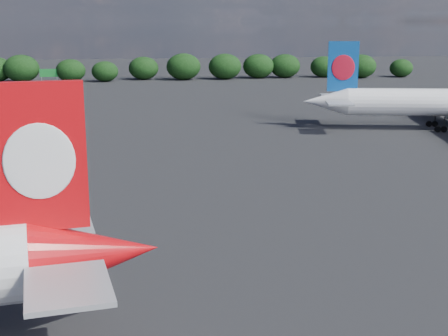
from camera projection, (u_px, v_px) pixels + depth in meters
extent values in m
plane|color=black|center=(77.00, 152.00, 97.17)|extent=(500.00, 500.00, 0.00)
cone|color=red|center=(96.00, 254.00, 40.31)|extent=(8.90, 6.31, 5.14)
cube|color=red|center=(39.00, 157.00, 37.92)|extent=(5.67, 1.35, 9.25)
ellipsoid|color=white|center=(39.00, 162.00, 37.68)|extent=(4.30, 0.84, 4.73)
ellipsoid|color=white|center=(39.00, 159.00, 38.25)|extent=(4.30, 0.84, 4.73)
cube|color=#A8AAB1|center=(68.00, 286.00, 34.37)|extent=(5.49, 6.79, 0.31)
cube|color=#A8AAB1|center=(59.00, 224.00, 44.89)|extent=(5.49, 6.79, 0.31)
cone|color=white|center=(325.00, 101.00, 117.10)|extent=(9.05, 6.68, 5.11)
cube|color=#0D4899|center=(343.00, 66.00, 115.43)|extent=(5.60, 1.66, 9.19)
ellipsoid|color=red|center=(343.00, 68.00, 115.17)|extent=(4.24, 1.08, 4.70)
ellipsoid|color=red|center=(343.00, 67.00, 115.77)|extent=(4.24, 1.08, 4.70)
cube|color=#A8AAB1|center=(340.00, 103.00, 111.43)|extent=(5.76, 6.94, 0.31)
cube|color=#A8AAB1|center=(333.00, 96.00, 122.35)|extent=(5.76, 6.94, 0.31)
cube|color=#A8AAB1|center=(443.00, 102.00, 128.90)|extent=(10.71, 21.36, 0.56)
cylinder|color=black|center=(444.00, 124.00, 113.71)|extent=(0.34, 0.34, 2.55)
cylinder|color=black|center=(444.00, 129.00, 113.93)|extent=(1.19, 0.68, 1.12)
cylinder|color=black|center=(438.00, 129.00, 113.99)|extent=(1.19, 0.68, 1.12)
cylinder|color=black|center=(435.00, 119.00, 119.66)|extent=(0.34, 0.34, 2.55)
cylinder|color=black|center=(435.00, 124.00, 119.88)|extent=(1.19, 0.68, 1.12)
cylinder|color=black|center=(429.00, 124.00, 119.95)|extent=(1.19, 0.68, 1.12)
cube|color=#166E28|center=(49.00, 73.00, 205.52)|extent=(6.00, 0.30, 2.60)
cylinder|color=gray|center=(42.00, 80.00, 205.66)|extent=(0.20, 0.20, 2.00)
cylinder|color=gray|center=(57.00, 79.00, 206.38)|extent=(0.20, 0.20, 2.00)
cube|color=yellow|center=(140.00, 68.00, 215.42)|extent=(5.00, 0.30, 3.00)
cylinder|color=gray|center=(140.00, 76.00, 216.05)|extent=(0.30, 0.30, 2.50)
ellipsoid|color=black|center=(21.00, 68.00, 206.92)|extent=(11.77, 9.96, 9.05)
ellipsoid|color=black|center=(71.00, 71.00, 207.79)|extent=(9.81, 8.30, 7.55)
ellipsoid|color=black|center=(105.00, 71.00, 208.92)|extent=(8.88, 7.51, 6.83)
ellipsoid|color=black|center=(144.00, 68.00, 215.93)|extent=(10.30, 8.71, 7.92)
ellipsoid|color=black|center=(184.00, 67.00, 214.97)|extent=(11.82, 10.01, 9.10)
ellipsoid|color=black|center=(225.00, 66.00, 217.29)|extent=(11.53, 9.76, 8.87)
ellipsoid|color=black|center=(258.00, 66.00, 221.40)|extent=(11.12, 9.41, 8.55)
ellipsoid|color=black|center=(285.00, 66.00, 223.35)|extent=(10.93, 9.25, 8.41)
ellipsoid|color=black|center=(324.00, 67.00, 225.08)|extent=(9.82, 8.31, 7.55)
ellipsoid|color=black|center=(361.00, 66.00, 222.12)|extent=(10.86, 9.19, 8.36)
ellipsoid|color=black|center=(401.00, 68.00, 226.12)|extent=(8.47, 7.16, 6.51)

